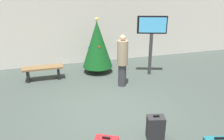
% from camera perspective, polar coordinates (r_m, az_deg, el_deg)
% --- Properties ---
extents(ground_plane, '(16.00, 16.00, 0.00)m').
position_cam_1_polar(ground_plane, '(6.08, -0.59, -10.55)').
color(ground_plane, '#38423D').
extents(back_wall, '(16.00, 0.20, 3.19)m').
position_cam_1_polar(back_wall, '(9.66, -8.04, 11.10)').
color(back_wall, beige).
rests_on(back_wall, ground_plane).
extents(holiday_tree, '(1.12, 1.12, 2.06)m').
position_cam_1_polar(holiday_tree, '(8.49, -3.71, 6.42)').
color(holiday_tree, '#4C3319').
rests_on(holiday_tree, ground_plane).
extents(flight_info_kiosk, '(1.01, 0.41, 2.14)m').
position_cam_1_polar(flight_info_kiosk, '(8.26, 9.87, 9.01)').
color(flight_info_kiosk, '#333338').
rests_on(flight_info_kiosk, ground_plane).
extents(waiting_bench, '(1.36, 0.44, 0.48)m').
position_cam_1_polar(waiting_bench, '(8.29, -16.83, -0.04)').
color(waiting_bench, brown).
rests_on(waiting_bench, ground_plane).
extents(traveller_0, '(0.42, 0.42, 1.70)m').
position_cam_1_polar(traveller_0, '(7.30, 2.63, 2.56)').
color(traveller_0, '#333338').
rests_on(traveller_0, ground_plane).
extents(suitcase_2, '(0.42, 0.33, 0.57)m').
position_cam_1_polar(suitcase_2, '(5.12, 10.79, -13.97)').
color(suitcase_2, '#232326').
rests_on(suitcase_2, ground_plane).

